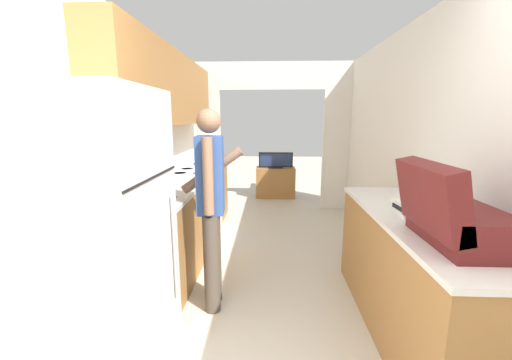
% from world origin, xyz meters
% --- Properties ---
extents(wall_left, '(0.38, 6.84, 2.50)m').
position_xyz_m(wall_left, '(-1.29, 2.06, 1.53)').
color(wall_left, white).
rests_on(wall_left, ground_plane).
extents(wall_right, '(0.06, 6.84, 2.50)m').
position_xyz_m(wall_right, '(1.37, 1.62, 1.25)').
color(wall_right, white).
rests_on(wall_right, ground_plane).
extents(wall_far_with_doorway, '(3.08, 0.06, 2.50)m').
position_xyz_m(wall_far_with_doorway, '(0.00, 4.47, 1.45)').
color(wall_far_with_doorway, white).
rests_on(wall_far_with_doorway, ground_plane).
extents(counter_left, '(0.62, 3.10, 0.91)m').
position_xyz_m(counter_left, '(-1.04, 2.51, 0.45)').
color(counter_left, '#9E6B38').
rests_on(counter_left, ground_plane).
extents(counter_right, '(0.62, 1.91, 0.91)m').
position_xyz_m(counter_right, '(1.04, 1.15, 0.45)').
color(counter_right, '#9E6B38').
rests_on(counter_right, ground_plane).
extents(refrigerator, '(0.70, 0.78, 1.75)m').
position_xyz_m(refrigerator, '(-1.01, 0.68, 0.88)').
color(refrigerator, white).
rests_on(refrigerator, ground_plane).
extents(range_oven, '(0.66, 0.78, 1.05)m').
position_xyz_m(range_oven, '(-1.03, 3.00, 0.46)').
color(range_oven, white).
rests_on(range_oven, ground_plane).
extents(person, '(0.53, 0.39, 1.66)m').
position_xyz_m(person, '(-0.50, 1.43, 0.89)').
color(person, '#4C4238').
rests_on(person, ground_plane).
extents(suitcase, '(0.47, 0.60, 0.45)m').
position_xyz_m(suitcase, '(0.97, 0.68, 1.06)').
color(suitcase, '#5B1919').
rests_on(suitcase, counter_right).
extents(book_stack, '(0.22, 0.32, 0.08)m').
position_xyz_m(book_stack, '(1.01, 1.22, 0.95)').
color(book_stack, white).
rests_on(book_stack, counter_right).
extents(tv_cabinet, '(0.78, 0.42, 0.60)m').
position_xyz_m(tv_cabinet, '(0.09, 5.23, 0.30)').
color(tv_cabinet, '#9E6B38').
rests_on(tv_cabinet, ground_plane).
extents(television, '(0.67, 0.16, 0.31)m').
position_xyz_m(television, '(0.09, 5.19, 0.75)').
color(television, black).
rests_on(television, tv_cabinet).
extents(knife, '(0.14, 0.30, 0.02)m').
position_xyz_m(knife, '(-1.12, 3.57, 0.91)').
color(knife, '#B7B7BC').
rests_on(knife, counter_left).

